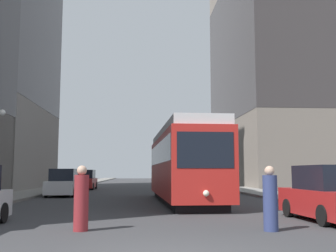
% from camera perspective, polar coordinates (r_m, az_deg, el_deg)
% --- Properties ---
extents(sidewalk_left, '(2.98, 120.00, 0.15)m').
position_cam_1_polar(sidewalk_left, '(48.22, -13.47, -8.13)').
color(sidewalk_left, gray).
rests_on(sidewalk_left, ground).
extents(sidewalk_right, '(2.98, 120.00, 0.15)m').
position_cam_1_polar(sidewalk_right, '(48.39, 6.96, -8.25)').
color(sidewalk_right, gray).
rests_on(sidewalk_right, ground).
extents(streetcar, '(3.04, 13.26, 3.89)m').
position_cam_1_polar(streetcar, '(22.04, 2.07, -5.18)').
color(streetcar, black).
rests_on(streetcar, ground).
extents(transit_bus, '(2.95, 11.70, 3.45)m').
position_cam_1_polar(transit_bus, '(36.37, 5.02, -5.92)').
color(transit_bus, black).
rests_on(transit_bus, ground).
extents(parked_car_left_mid, '(1.89, 4.38, 1.82)m').
position_cam_1_polar(parked_car_left_mid, '(39.19, -11.52, -7.47)').
color(parked_car_left_mid, black).
rests_on(parked_car_left_mid, ground).
extents(parked_car_right_far, '(2.01, 4.30, 1.82)m').
position_cam_1_polar(parked_car_right_far, '(14.54, 21.63, -9.00)').
color(parked_car_right_far, black).
rests_on(parked_car_right_far, ground).
extents(parked_car_left_far, '(2.03, 4.66, 1.82)m').
position_cam_1_polar(parked_car_left_far, '(28.48, -14.46, -7.81)').
color(parked_car_left_far, black).
rests_on(parked_car_left_far, ground).
extents(pedestrian_crossing_near, '(0.40, 0.40, 1.78)m').
position_cam_1_polar(pedestrian_crossing_near, '(11.54, -12.08, -10.16)').
color(pedestrian_crossing_near, maroon).
rests_on(pedestrian_crossing_near, ground).
extents(pedestrian_crossing_far, '(0.40, 0.40, 1.77)m').
position_cam_1_polar(pedestrian_crossing_far, '(11.62, 14.16, -10.10)').
color(pedestrian_crossing_far, navy).
rests_on(pedestrian_crossing_far, ground).
extents(building_right_corner, '(12.55, 24.56, 30.41)m').
position_cam_1_polar(building_right_corner, '(52.49, 14.80, 9.28)').
color(building_right_corner, slate).
rests_on(building_right_corner, ground).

